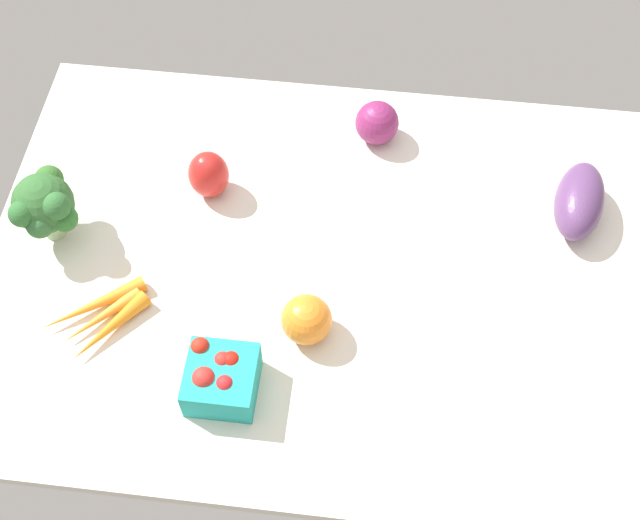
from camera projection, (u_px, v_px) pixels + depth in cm
name	position (u px, v px, depth cm)	size (l,w,h in cm)	color
tablecloth	(320.00, 270.00, 131.19)	(104.00, 76.00, 2.00)	silver
eggplant	(579.00, 201.00, 132.43)	(14.79, 7.53, 7.53)	#593766
berry_basket	(221.00, 378.00, 116.70)	(9.71, 9.71, 7.09)	teal
broccoli_head	(45.00, 205.00, 127.23)	(10.28, 11.70, 12.26)	#9ABF8B
bell_pepper_red	(209.00, 174.00, 134.67)	(6.54, 6.54, 8.45)	red
heirloom_tomato_orange	(306.00, 320.00, 121.21)	(7.43, 7.43, 7.43)	orange
red_onion_near_basket	(377.00, 123.00, 141.21)	(7.36, 7.36, 7.36)	#802359
carrot_bunch	(101.00, 317.00, 124.29)	(16.02, 15.63, 2.58)	orange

